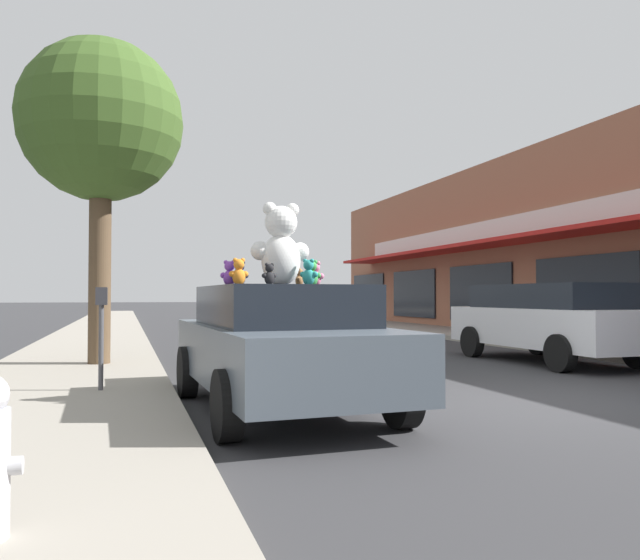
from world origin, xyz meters
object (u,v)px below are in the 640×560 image
object	(u,v)px
teddy_bear_giant	(281,246)
parked_car_far_center	(548,319)
street_tree	(101,123)
teddy_bear_black	(269,274)
plush_art_car	(280,343)
teddy_bear_green	(312,274)
teddy_bear_orange	(239,272)
teddy_bear_blue	(239,274)
teddy_bear_brown	(299,278)
parking_meter	(101,324)
teddy_bear_teal	(309,273)
teddy_bear_purple	(229,274)
teddy_bear_pink	(315,275)

from	to	relation	value
teddy_bear_giant	parked_car_far_center	xyz separation A→B (m)	(6.23, 3.45, -1.03)
street_tree	teddy_bear_black	bearing A→B (deg)	-69.95
plush_art_car	teddy_bear_green	xyz separation A→B (m)	(0.50, 0.43, 0.81)
teddy_bear_orange	teddy_bear_blue	bearing A→B (deg)	-106.71
plush_art_car	street_tree	distance (m)	6.13
street_tree	parked_car_far_center	bearing A→B (deg)	-7.51
teddy_bear_black	teddy_bear_orange	size ratio (longest dim) A/B	0.76
plush_art_car	teddy_bear_brown	distance (m)	1.26
teddy_bear_orange	parked_car_far_center	distance (m)	7.64
street_tree	parking_meter	bearing A→B (deg)	-87.49
teddy_bear_giant	street_tree	distance (m)	5.57
teddy_bear_teal	parking_meter	distance (m)	2.77
teddy_bear_blue	teddy_bear_purple	world-z (taller)	teddy_bear_purple
teddy_bear_giant	parked_car_far_center	size ratio (longest dim) A/B	0.21
teddy_bear_green	parked_car_far_center	xyz separation A→B (m)	(5.73, 3.00, -0.73)
teddy_bear_blue	street_tree	size ratio (longest dim) A/B	0.05
teddy_bear_brown	teddy_bear_orange	distance (m)	1.38
teddy_bear_teal	street_tree	xyz separation A→B (m)	(-2.37, 4.77, 2.75)
plush_art_car	parked_car_far_center	size ratio (longest dim) A/B	0.94
teddy_bear_green	teddy_bear_black	bearing A→B (deg)	60.76
teddy_bear_blue	teddy_bear_green	bearing A→B (deg)	-160.97
plush_art_car	teddy_bear_pink	xyz separation A→B (m)	(0.62, 0.68, 0.81)
street_tree	teddy_bear_orange	bearing A→B (deg)	-70.91
teddy_bear_purple	parked_car_far_center	distance (m)	7.47
teddy_bear_giant	teddy_bear_green	distance (m)	0.73
teddy_bear_giant	teddy_bear_teal	xyz separation A→B (m)	(0.26, -0.22, -0.31)
teddy_bear_pink	teddy_bear_teal	size ratio (longest dim) A/B	1.09
plush_art_car	teddy_bear_blue	size ratio (longest dim) A/B	14.55
teddy_bear_orange	street_tree	world-z (taller)	street_tree
teddy_bear_green	teddy_bear_pink	size ratio (longest dim) A/B	1.01
teddy_bear_blue	teddy_bear_teal	bearing A→B (deg)	153.05
teddy_bear_purple	teddy_bear_teal	bearing A→B (deg)	164.40
teddy_bear_green	teddy_bear_purple	bearing A→B (deg)	13.48
plush_art_car	teddy_bear_green	world-z (taller)	teddy_bear_green
plush_art_car	parked_car_far_center	distance (m)	7.11
teddy_bear_blue	street_tree	bearing A→B (deg)	-62.17
teddy_bear_giant	parked_car_far_center	bearing A→B (deg)	-153.14
teddy_bear_pink	parking_meter	size ratio (longest dim) A/B	0.26
teddy_bear_giant	teddy_bear_teal	size ratio (longest dim) A/B	3.14
teddy_bear_teal	teddy_bear_black	distance (m)	0.61
teddy_bear_green	teddy_bear_blue	bearing A→B (deg)	20.67
teddy_bear_brown	parking_meter	world-z (taller)	teddy_bear_brown
teddy_bear_brown	parking_meter	size ratio (longest dim) A/B	0.20
teddy_bear_giant	teddy_bear_blue	size ratio (longest dim) A/B	3.23
teddy_bear_green	teddy_bear_black	world-z (taller)	teddy_bear_green
teddy_bear_blue	teddy_bear_giant	bearing A→B (deg)	157.31
teddy_bear_black	teddy_bear_teal	bearing A→B (deg)	-165.10
teddy_bear_purple	teddy_bear_teal	world-z (taller)	teddy_bear_purple
teddy_bear_purple	teddy_bear_blue	bearing A→B (deg)	151.25
teddy_bear_blue	teddy_bear_teal	xyz separation A→B (m)	(0.70, -0.46, 0.00)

